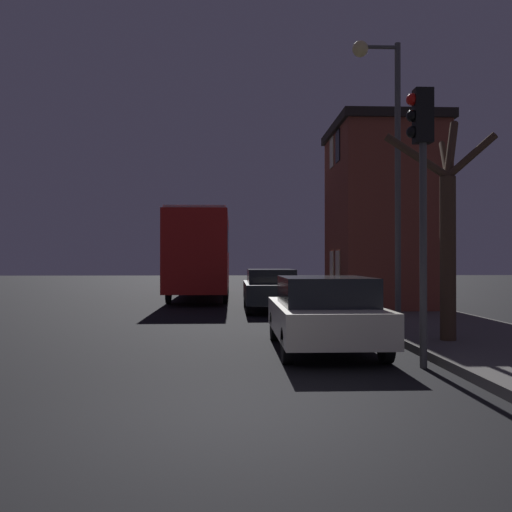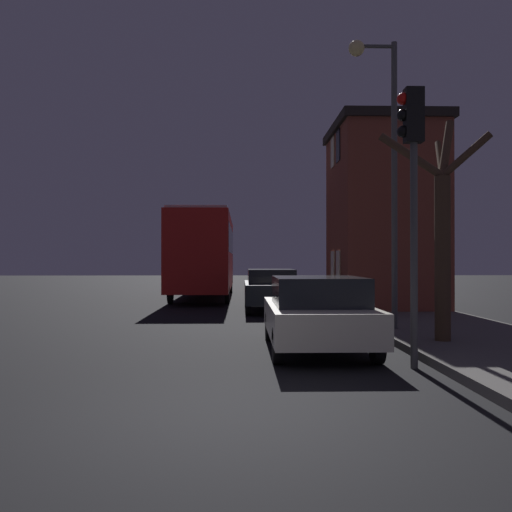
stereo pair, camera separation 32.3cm
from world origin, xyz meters
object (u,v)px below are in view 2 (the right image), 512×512
Objects in this scene: car_mid_lane at (271,288)px; traffic_light at (412,168)px; car_near_lane at (317,312)px; bus at (205,249)px; bare_tree at (442,228)px; streetlamp at (383,141)px.

traffic_light is at bearing -80.39° from car_mid_lane.
car_near_lane is 8.80m from car_mid_lane.
car_near_lane is at bearing -78.56° from bus.
car_near_lane is (-2.59, -0.37, -1.67)m from bare_tree.
car_near_lane is at bearing -128.81° from streetlamp.
streetlamp reaches higher than bus.
streetlamp is 4.88m from car_near_lane.
bare_tree is 0.40× the size of bus.
car_near_lane is 0.92× the size of car_mid_lane.
car_mid_lane is at bearing 99.61° from traffic_light.
traffic_light is 0.40× the size of bus.
car_mid_lane is (-2.35, 6.45, -3.82)m from streetlamp.
bus is 16.28m from car_near_lane.
car_near_lane is (-1.89, -2.34, -3.85)m from streetlamp.
streetlamp is 4.37m from traffic_light.
car_mid_lane is (2.75, -7.09, -1.50)m from bus.
bare_tree is (1.26, 2.16, -0.87)m from traffic_light.
bus is 7.75m from car_mid_lane.
bare_tree reaches higher than car_mid_lane.
car_mid_lane is at bearing 109.89° from bare_tree.
car_near_lane is at bearing -171.89° from bare_tree.
traffic_light is 1.00× the size of bare_tree.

